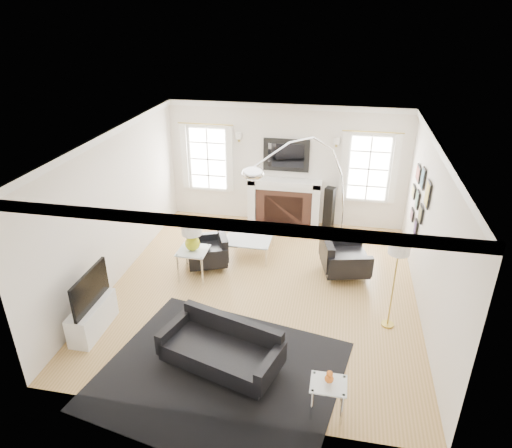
% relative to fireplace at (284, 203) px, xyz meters
% --- Properties ---
extents(floor, '(6.00, 6.00, 0.00)m').
position_rel_fireplace_xyz_m(floor, '(0.00, -2.79, -0.54)').
color(floor, '#A47D45').
rests_on(floor, ground).
extents(back_wall, '(5.50, 0.04, 2.80)m').
position_rel_fireplace_xyz_m(back_wall, '(0.00, 0.21, 0.86)').
color(back_wall, silver).
rests_on(back_wall, floor).
extents(front_wall, '(5.50, 0.04, 2.80)m').
position_rel_fireplace_xyz_m(front_wall, '(0.00, -5.79, 0.86)').
color(front_wall, silver).
rests_on(front_wall, floor).
extents(left_wall, '(0.04, 6.00, 2.80)m').
position_rel_fireplace_xyz_m(left_wall, '(-2.75, -2.79, 0.86)').
color(left_wall, silver).
rests_on(left_wall, floor).
extents(right_wall, '(0.04, 6.00, 2.80)m').
position_rel_fireplace_xyz_m(right_wall, '(2.75, -2.79, 0.86)').
color(right_wall, silver).
rests_on(right_wall, floor).
extents(ceiling, '(5.50, 6.00, 0.02)m').
position_rel_fireplace_xyz_m(ceiling, '(0.00, -2.79, 2.26)').
color(ceiling, white).
rests_on(ceiling, back_wall).
extents(crown_molding, '(5.50, 6.00, 0.12)m').
position_rel_fireplace_xyz_m(crown_molding, '(0.00, -2.79, 2.20)').
color(crown_molding, white).
rests_on(crown_molding, back_wall).
extents(fireplace, '(1.70, 0.69, 1.11)m').
position_rel_fireplace_xyz_m(fireplace, '(0.00, 0.00, 0.00)').
color(fireplace, white).
rests_on(fireplace, floor).
extents(mantel_mirror, '(1.05, 0.07, 0.75)m').
position_rel_fireplace_xyz_m(mantel_mirror, '(0.00, 0.16, 1.11)').
color(mantel_mirror, black).
rests_on(mantel_mirror, back_wall).
extents(window_left, '(1.24, 0.15, 1.62)m').
position_rel_fireplace_xyz_m(window_left, '(-1.85, 0.16, 0.92)').
color(window_left, white).
rests_on(window_left, back_wall).
extents(window_right, '(1.24, 0.15, 1.62)m').
position_rel_fireplace_xyz_m(window_right, '(1.85, 0.16, 0.92)').
color(window_right, white).
rests_on(window_right, back_wall).
extents(gallery_wall, '(0.04, 1.73, 1.29)m').
position_rel_fireplace_xyz_m(gallery_wall, '(2.72, -1.50, 0.99)').
color(gallery_wall, black).
rests_on(gallery_wall, right_wall).
extents(tv_unit, '(0.35, 1.00, 1.09)m').
position_rel_fireplace_xyz_m(tv_unit, '(-2.44, -4.49, -0.21)').
color(tv_unit, white).
rests_on(tv_unit, floor).
extents(area_rug, '(3.73, 3.30, 0.01)m').
position_rel_fireplace_xyz_m(area_rug, '(-0.20, -5.06, -0.54)').
color(area_rug, black).
rests_on(area_rug, floor).
extents(sofa, '(1.87, 1.25, 0.56)m').
position_rel_fireplace_xyz_m(sofa, '(-0.21, -4.86, -0.24)').
color(sofa, black).
rests_on(sofa, floor).
extents(armchair_left, '(1.01, 1.06, 0.57)m').
position_rel_fireplace_xyz_m(armchair_left, '(-1.18, -2.19, -0.22)').
color(armchair_left, black).
rests_on(armchair_left, floor).
extents(armchair_right, '(1.03, 1.11, 0.64)m').
position_rel_fireplace_xyz_m(armchair_right, '(1.40, -2.03, -0.19)').
color(armchair_right, black).
rests_on(armchair_right, floor).
extents(coffee_table, '(0.94, 0.94, 0.42)m').
position_rel_fireplace_xyz_m(coffee_table, '(-0.51, -1.58, -0.16)').
color(coffee_table, silver).
rests_on(coffee_table, floor).
extents(side_table_left, '(0.55, 0.55, 0.60)m').
position_rel_fireplace_xyz_m(side_table_left, '(-1.35, -2.68, -0.05)').
color(side_table_left, silver).
rests_on(side_table_left, floor).
extents(nesting_table, '(0.46, 0.38, 0.50)m').
position_rel_fireplace_xyz_m(nesting_table, '(1.31, -5.44, -0.15)').
color(nesting_table, silver).
rests_on(nesting_table, floor).
extents(gourd_lamp, '(0.37, 0.37, 0.60)m').
position_rel_fireplace_xyz_m(gourd_lamp, '(-1.35, -2.68, 0.41)').
color(gourd_lamp, '#B2BC17').
rests_on(gourd_lamp, side_table_left).
extents(orange_vase, '(0.11, 0.11, 0.18)m').
position_rel_fireplace_xyz_m(orange_vase, '(1.31, -5.44, 0.06)').
color(orange_vase, orange).
rests_on(orange_vase, nesting_table).
extents(arc_floor_lamp, '(1.92, 1.78, 2.72)m').
position_rel_fireplace_xyz_m(arc_floor_lamp, '(0.56, -1.86, 0.93)').
color(arc_floor_lamp, silver).
rests_on(arc_floor_lamp, floor).
extents(stick_floor_lamp, '(0.33, 0.33, 1.62)m').
position_rel_fireplace_xyz_m(stick_floor_lamp, '(2.20, -3.46, 0.86)').
color(stick_floor_lamp, '#B2993D').
rests_on(stick_floor_lamp, floor).
extents(speaker_tower, '(0.27, 0.27, 1.06)m').
position_rel_fireplace_xyz_m(speaker_tower, '(1.05, -0.14, -0.01)').
color(speaker_tower, black).
rests_on(speaker_tower, floor).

